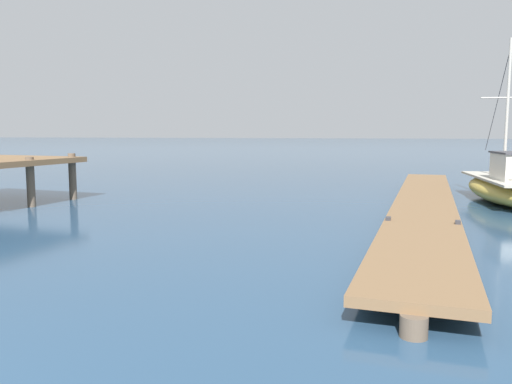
# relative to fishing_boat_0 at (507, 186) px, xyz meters

# --- Properties ---
(floating_dock) EXTENTS (3.79, 20.89, 0.53)m
(floating_dock) POSITION_rel_fishing_boat_0_xyz_m (-3.16, -3.29, -0.28)
(floating_dock) COLOR brown
(floating_dock) RESTS_ON ground
(fishing_boat_0) EXTENTS (2.50, 6.79, 6.00)m
(fishing_boat_0) POSITION_rel_fishing_boat_0_xyz_m (0.00, 0.00, 0.00)
(fishing_boat_0) COLOR gold
(fishing_boat_0) RESTS_ON ground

